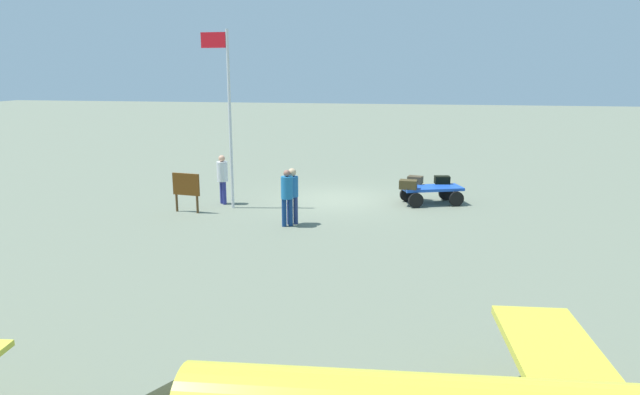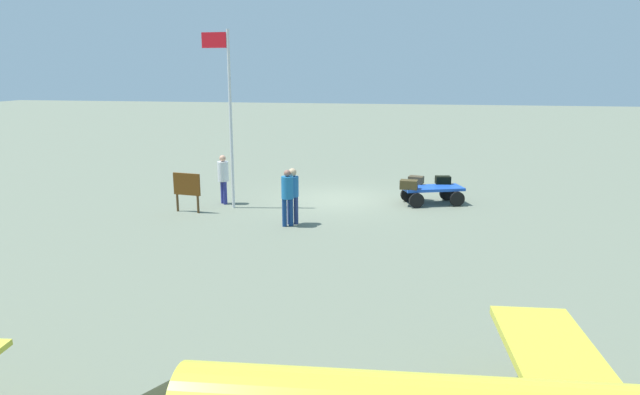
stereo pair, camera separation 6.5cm
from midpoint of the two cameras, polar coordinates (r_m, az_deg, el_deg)
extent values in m
plane|color=slate|center=(20.83, 1.97, -0.15)|extent=(120.00, 120.00, 0.00)
cube|color=blue|center=(20.33, 11.38, 0.94)|extent=(2.29, 1.57, 0.10)
cube|color=blue|center=(20.00, 8.68, 0.85)|extent=(0.37, 0.85, 0.10)
cylinder|color=black|center=(19.70, 9.81, -0.30)|extent=(0.53, 0.29, 0.52)
cylinder|color=black|center=(20.59, 8.96, 0.30)|extent=(0.53, 0.29, 0.52)
cylinder|color=black|center=(20.23, 13.76, -0.14)|extent=(0.53, 0.29, 0.52)
cylinder|color=black|center=(21.09, 12.76, 0.43)|extent=(0.53, 0.29, 0.52)
cube|color=black|center=(20.91, 12.40, 1.74)|extent=(0.58, 0.44, 0.27)
cube|color=#41361D|center=(19.78, 9.06, 1.30)|extent=(0.62, 0.44, 0.31)
cube|color=#463924|center=(20.76, 9.76, 1.77)|extent=(0.59, 0.49, 0.27)
cylinder|color=navy|center=(17.36, -2.33, -1.30)|extent=(0.14, 0.14, 0.87)
cylinder|color=navy|center=(17.37, -2.99, -1.30)|extent=(0.14, 0.14, 0.87)
cylinder|color=#1E5D9E|center=(17.19, -2.68, 1.12)|extent=(0.43, 0.43, 0.62)
sphere|color=tan|center=(17.11, -2.70, 2.55)|extent=(0.25, 0.25, 0.25)
cylinder|color=navy|center=(17.16, -2.85, -1.49)|extent=(0.14, 0.14, 0.86)
cylinder|color=navy|center=(17.12, -3.50, -1.53)|extent=(0.14, 0.14, 0.86)
cylinder|color=#1C65A1|center=(16.97, -3.21, 1.01)|extent=(0.49, 0.49, 0.68)
sphere|color=#916051|center=(16.88, -3.22, 2.47)|extent=(0.20, 0.20, 0.20)
cylinder|color=navy|center=(20.19, -9.48, 0.46)|extent=(0.14, 0.14, 0.82)
cylinder|color=navy|center=(20.37, -9.72, 0.56)|extent=(0.14, 0.14, 0.82)
cylinder|color=silver|center=(20.13, -9.68, 2.62)|extent=(0.54, 0.54, 0.69)
sphere|color=tan|center=(20.06, -9.73, 3.92)|extent=(0.23, 0.23, 0.23)
cylinder|color=silver|center=(19.25, -8.91, 7.61)|extent=(0.10, 0.10, 5.95)
cube|color=red|center=(19.36, -10.58, 15.36)|extent=(0.86, 0.10, 0.50)
cylinder|color=#4C3319|center=(19.14, -12.12, -0.69)|extent=(0.08, 0.08, 0.58)
cylinder|color=#4C3319|center=(19.55, -14.10, -0.51)|extent=(0.08, 0.08, 0.58)
cube|color=#5A330F|center=(19.20, -13.22, 1.32)|extent=(0.98, 0.20, 0.74)
camera|label=1|loc=(0.03, -89.87, 0.03)|focal=31.68mm
camera|label=2|loc=(0.03, 90.13, -0.03)|focal=31.68mm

